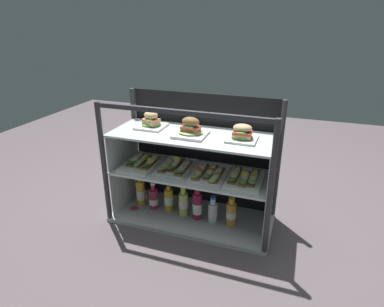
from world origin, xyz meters
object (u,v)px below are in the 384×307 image
open_sandwich_tray_mid_right (142,162)px  juice_bottle_tucked_behind (154,198)px  juice_bottle_front_left_end (183,203)px  plated_roll_sandwich_mid_right (191,130)px  open_sandwich_tray_near_left_corner (176,166)px  juice_bottle_front_right_end (169,199)px  juice_bottle_front_second (231,213)px  plated_roll_sandwich_center (242,134)px  juice_bottle_front_fourth (141,193)px  plated_roll_sandwich_mid_left (151,122)px  open_sandwich_tray_left_of_center (244,178)px  kitchen_scissors (135,210)px  open_sandwich_tray_near_right_corner (209,173)px  juice_bottle_front_middle (197,206)px  juice_bottle_back_right (213,212)px

open_sandwich_tray_mid_right → juice_bottle_tucked_behind: 0.31m
juice_bottle_front_left_end → plated_roll_sandwich_mid_right: bearing=-15.0°
plated_roll_sandwich_mid_right → open_sandwich_tray_near_left_corner: bearing=163.7°
open_sandwich_tray_mid_right → juice_bottle_front_right_end: open_sandwich_tray_mid_right is taller
plated_roll_sandwich_mid_right → juice_bottle_front_second: (0.29, 0.01, -0.58)m
plated_roll_sandwich_center → juice_bottle_front_right_end: bearing=178.0°
juice_bottle_front_fourth → juice_bottle_front_second: juice_bottle_front_fourth is taller
plated_roll_sandwich_mid_right → open_sandwich_tray_mid_right: size_ratio=0.64×
plated_roll_sandwich_mid_left → open_sandwich_tray_near_left_corner: (0.19, -0.03, -0.30)m
open_sandwich_tray_left_of_center → juice_bottle_front_right_end: (-0.56, 0.03, -0.29)m
open_sandwich_tray_mid_right → kitchen_scissors: open_sandwich_tray_mid_right is taller
open_sandwich_tray_mid_right → juice_bottle_front_second: bearing=0.0°
juice_bottle_front_left_end → open_sandwich_tray_near_right_corner: bearing=-3.3°
juice_bottle_tucked_behind → juice_bottle_front_middle: 0.36m
juice_bottle_tucked_behind → plated_roll_sandwich_mid_left: bearing=102.6°
plated_roll_sandwich_mid_left → juice_bottle_back_right: (0.48, -0.06, -0.59)m
open_sandwich_tray_mid_right → juice_bottle_back_right: (0.54, -0.01, -0.30)m
juice_bottle_front_right_end → plated_roll_sandwich_center: bearing=-2.0°
plated_roll_sandwich_center → kitchen_scissors: 1.02m
juice_bottle_front_fourth → juice_bottle_tucked_behind: bearing=-7.4°
plated_roll_sandwich_mid_left → open_sandwich_tray_near_right_corner: plated_roll_sandwich_mid_left is taller
open_sandwich_tray_mid_right → open_sandwich_tray_near_left_corner: bearing=5.5°
plated_roll_sandwich_center → juice_bottle_back_right: size_ratio=0.93×
open_sandwich_tray_near_right_corner → open_sandwich_tray_left_of_center: size_ratio=1.00×
kitchen_scissors → open_sandwich_tray_mid_right: bearing=52.0°
plated_roll_sandwich_mid_left → juice_bottle_front_left_end: size_ratio=0.81×
plated_roll_sandwich_mid_right → kitchen_scissors: plated_roll_sandwich_mid_right is taller
open_sandwich_tray_near_right_corner → juice_bottle_front_fourth: bearing=175.9°
plated_roll_sandwich_mid_left → juice_bottle_front_middle: size_ratio=0.74×
juice_bottle_back_right → juice_bottle_front_second: juice_bottle_front_second is taller
open_sandwich_tray_mid_right → juice_bottle_front_middle: bearing=-0.6°
juice_bottle_front_fourth → juice_bottle_front_left_end: bearing=-4.5°
plated_roll_sandwich_mid_right → juice_bottle_front_right_end: plated_roll_sandwich_mid_right is taller
open_sandwich_tray_near_right_corner → juice_bottle_tucked_behind: size_ratio=1.53×
plated_roll_sandwich_mid_left → open_sandwich_tray_near_left_corner: plated_roll_sandwich_mid_left is taller
plated_roll_sandwich_center → kitchen_scissors: bearing=-174.6°
open_sandwich_tray_near_right_corner → juice_bottle_tucked_behind: open_sandwich_tray_near_right_corner is taller
juice_bottle_front_fourth → plated_roll_sandwich_center: bearing=-1.7°
plated_roll_sandwich_center → open_sandwich_tray_near_left_corner: size_ratio=0.56×
juice_bottle_back_right → juice_bottle_front_second: 0.13m
open_sandwich_tray_mid_right → juice_bottle_back_right: open_sandwich_tray_mid_right is taller
juice_bottle_front_fourth → kitchen_scissors: bearing=-90.5°
plated_roll_sandwich_mid_left → open_sandwich_tray_near_right_corner: bearing=-8.1°
open_sandwich_tray_near_left_corner → kitchen_scissors: (-0.30, -0.09, -0.37)m
juice_bottle_front_right_end → juice_bottle_tucked_behind: bearing=-175.0°
plated_roll_sandwich_center → open_sandwich_tray_near_right_corner: plated_roll_sandwich_center is taller
juice_bottle_front_fourth → juice_bottle_back_right: (0.59, -0.04, -0.02)m
open_sandwich_tray_mid_right → juice_bottle_front_middle: 0.51m
juice_bottle_front_left_end → juice_bottle_front_middle: bearing=-4.6°
juice_bottle_front_fourth → juice_bottle_front_middle: juice_bottle_front_middle is taller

